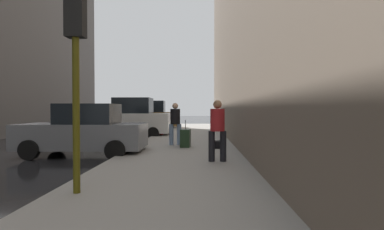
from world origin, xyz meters
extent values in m
plane|color=black|center=(0.00, 0.00, 0.00)|extent=(120.00, 120.00, 0.00)
cube|color=gray|center=(6.00, 0.00, 0.07)|extent=(4.00, 40.00, 0.15)
cube|color=slate|center=(2.60, 0.40, 0.69)|extent=(4.22, 1.89, 0.84)
cube|color=black|center=(2.80, 0.40, 1.44)|extent=(1.91, 1.59, 0.70)
cylinder|color=black|center=(1.22, 1.30, 0.32)|extent=(0.64, 0.23, 0.64)
cylinder|color=black|center=(1.25, -0.54, 0.32)|extent=(0.64, 0.23, 0.64)
cylinder|color=black|center=(3.95, 1.34, 0.32)|extent=(0.64, 0.23, 0.64)
cylinder|color=black|center=(3.98, -0.50, 0.32)|extent=(0.64, 0.23, 0.64)
cube|color=silver|center=(2.60, 7.21, 0.82)|extent=(4.61, 1.87, 1.10)
cube|color=black|center=(2.80, 7.21, 1.80)|extent=(2.08, 1.58, 0.90)
cylinder|color=black|center=(1.11, 8.14, 0.32)|extent=(0.64, 0.22, 0.64)
cylinder|color=black|center=(1.10, 6.30, 0.32)|extent=(0.64, 0.22, 0.64)
cylinder|color=black|center=(4.10, 8.12, 0.32)|extent=(0.64, 0.22, 0.64)
cylinder|color=black|center=(4.09, 6.28, 0.32)|extent=(0.64, 0.22, 0.64)
cube|color=brown|center=(2.60, 13.45, 0.82)|extent=(4.65, 1.97, 1.10)
cube|color=black|center=(2.80, 13.46, 1.80)|extent=(2.11, 1.62, 0.90)
cylinder|color=black|center=(1.08, 14.33, 0.32)|extent=(0.65, 0.24, 0.64)
cylinder|color=black|center=(1.13, 12.49, 0.32)|extent=(0.65, 0.24, 0.64)
cylinder|color=black|center=(4.07, 14.42, 0.32)|extent=(0.65, 0.24, 0.64)
cylinder|color=black|center=(4.12, 12.58, 0.32)|extent=(0.65, 0.24, 0.64)
cylinder|color=red|center=(4.45, 7.01, 0.43)|extent=(0.22, 0.22, 0.55)
sphere|color=red|center=(4.45, 7.01, 0.76)|extent=(0.20, 0.20, 0.20)
cylinder|color=red|center=(4.29, 7.01, 0.45)|extent=(0.10, 0.09, 0.09)
cylinder|color=red|center=(4.61, 7.01, 0.45)|extent=(0.10, 0.09, 0.09)
cylinder|color=#514C0F|center=(4.50, -4.67, 1.95)|extent=(0.12, 0.12, 3.60)
cube|color=black|center=(4.50, -4.67, 3.30)|extent=(0.32, 0.24, 0.90)
sphere|color=yellow|center=(4.50, -4.53, 3.30)|extent=(0.14, 0.14, 0.14)
sphere|color=green|center=(4.50, -4.53, 3.02)|extent=(0.14, 0.14, 0.14)
cylinder|color=#728CB2|center=(5.78, 2.39, 0.57)|extent=(0.20, 0.20, 0.85)
cylinder|color=#728CB2|center=(5.46, 2.35, 0.57)|extent=(0.20, 0.20, 0.85)
cylinder|color=black|center=(5.62, 2.37, 1.31)|extent=(0.45, 0.45, 0.62)
sphere|color=tan|center=(5.62, 2.37, 1.74)|extent=(0.24, 0.24, 0.24)
cylinder|color=black|center=(7.29, -1.45, 0.57)|extent=(0.19, 0.19, 0.85)
cylinder|color=black|center=(6.97, -1.46, 0.57)|extent=(0.19, 0.19, 0.85)
cylinder|color=#A51E23|center=(7.13, -1.45, 1.31)|extent=(0.41, 0.41, 0.62)
sphere|color=#997051|center=(7.13, -1.45, 1.74)|extent=(0.24, 0.24, 0.24)
cube|color=black|center=(6.08, 1.70, 0.49)|extent=(0.40, 0.58, 0.68)
cylinder|color=#333333|center=(6.08, 1.70, 1.01)|extent=(0.02, 0.02, 0.36)
cube|color=black|center=(7.23, 1.37, 0.29)|extent=(0.32, 0.44, 0.28)
camera|label=1|loc=(6.66, -9.79, 1.61)|focal=28.00mm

